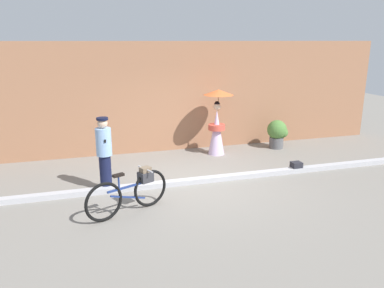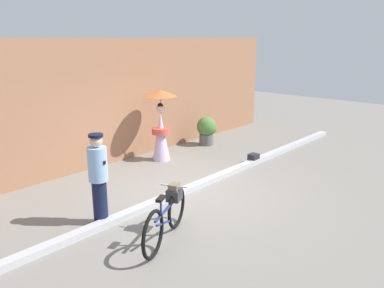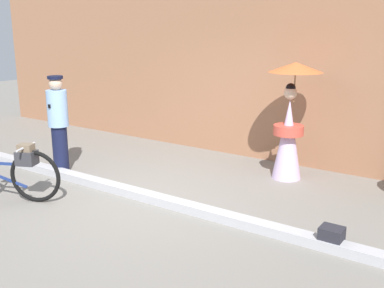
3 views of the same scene
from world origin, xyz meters
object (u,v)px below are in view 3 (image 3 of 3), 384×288
bicycle_near_officer (6,170)px  backpack_on_pavement (331,238)px  person_with_parasol (290,120)px  person_officer (58,122)px

bicycle_near_officer → backpack_on_pavement: bearing=15.0°
person_with_parasol → backpack_on_pavement: person_with_parasol is taller
person_with_parasol → bicycle_near_officer: bearing=-132.2°
bicycle_near_officer → backpack_on_pavement: size_ratio=6.41×
person_officer → backpack_on_pavement: (4.76, -0.14, -0.75)m
bicycle_near_officer → person_officer: person_officer is taller
person_officer → person_with_parasol: 3.85m
backpack_on_pavement → person_with_parasol: bearing=124.4°
person_officer → person_with_parasol: person_with_parasol is taller
person_with_parasol → backpack_on_pavement: bearing=-55.6°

